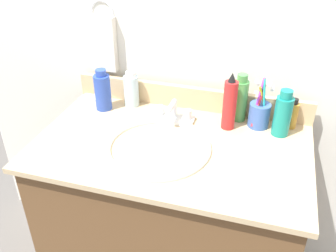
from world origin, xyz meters
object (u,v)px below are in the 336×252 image
hand_towel (103,44)px  bottle_oil_amber (293,115)px  soap_bar (91,99)px  bottle_spray_red (230,104)px  bottle_mouthwash_teal (283,115)px  bottle_gel_clear (131,90)px  bottle_shampoo_blue (103,91)px  cup_blue_plastic (259,113)px  bottle_toner_green (240,99)px  faucet (173,113)px

hand_towel → bottle_oil_amber: size_ratio=1.90×
hand_towel → soap_bar: (-0.03, -0.09, -0.21)m
bottle_spray_red → bottle_mouthwash_teal: bearing=2.7°
bottle_spray_red → bottle_gel_clear: bottle_spray_red is taller
bottle_shampoo_blue → cup_blue_plastic: size_ratio=0.86×
bottle_shampoo_blue → bottle_toner_green: (0.52, 0.07, 0.01)m
faucet → hand_towel: bearing=158.1°
bottle_oil_amber → soap_bar: size_ratio=1.81×
bottle_spray_red → cup_blue_plastic: (0.11, 0.04, -0.05)m
bottle_mouthwash_teal → soap_bar: (-0.76, 0.03, -0.07)m
bottle_mouthwash_teal → bottle_spray_red: bottle_spray_red is taller
bottle_mouthwash_teal → soap_bar: bearing=177.6°
bottle_shampoo_blue → soap_bar: (-0.08, 0.04, -0.06)m
hand_towel → bottle_mouthwash_teal: 0.74m
bottle_shampoo_blue → faucet: bearing=-1.5°
bottle_toner_green → cup_blue_plastic: bearing=-21.2°
bottle_shampoo_blue → bottle_toner_green: 0.53m
faucet → bottle_toner_green: 0.25m
hand_towel → bottle_toner_green: 0.58m
bottle_spray_red → bottle_oil_amber: bearing=17.1°
cup_blue_plastic → soap_bar: cup_blue_plastic is taller
cup_blue_plastic → hand_towel: bearing=172.3°
bottle_gel_clear → cup_blue_plastic: size_ratio=0.74×
bottle_toner_green → soap_bar: bottle_toner_green is taller
bottle_toner_green → bottle_gel_clear: bearing=-178.8°
bottle_gel_clear → bottle_shampoo_blue: bearing=-148.1°
soap_bar → faucet: bearing=-7.0°
faucet → soap_bar: size_ratio=2.50×
bottle_spray_red → soap_bar: 0.58m
hand_towel → bottle_gel_clear: bearing=-25.4°
bottle_shampoo_blue → bottle_gel_clear: (0.10, 0.06, -0.01)m
hand_towel → bottle_shampoo_blue: 0.20m
faucet → bottle_spray_red: (0.21, 0.00, 0.07)m
cup_blue_plastic → bottle_shampoo_blue: bearing=-176.3°
bottle_spray_red → soap_bar: bearing=176.0°
bottle_mouthwash_teal → bottle_shampoo_blue: bottle_mouthwash_teal is taller
bottle_gel_clear → hand_towel: bearing=154.6°
bottle_gel_clear → cup_blue_plastic: bearing=-2.4°
hand_towel → bottle_toner_green: size_ratio=1.20×
bottle_shampoo_blue → cup_blue_plastic: cup_blue_plastic is taller
bottle_toner_green → bottle_spray_red: bearing=-112.3°
bottle_gel_clear → soap_bar: bottle_gel_clear is taller
faucet → cup_blue_plastic: (0.31, 0.05, 0.03)m
bottle_gel_clear → bottle_oil_amber: bearing=0.5°
bottle_gel_clear → bottle_spray_red: bearing=-8.9°
faucet → bottle_toner_green: bottle_toner_green is taller
bottle_gel_clear → bottle_oil_amber: bottle_gel_clear is taller
bottle_oil_amber → faucet: bearing=-170.3°
bottle_gel_clear → bottle_mouthwash_teal: bearing=-5.3°
bottle_mouthwash_teal → bottle_gel_clear: bottle_mouthwash_teal is taller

